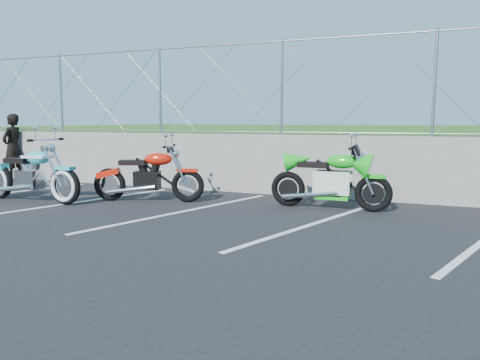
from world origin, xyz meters
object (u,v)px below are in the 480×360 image
at_px(cruiser_turquoise, 32,177).
at_px(naked_orange, 150,178).
at_px(sportbike_green, 331,182).
at_px(person_standing, 13,147).

xyz_separation_m(cruiser_turquoise, naked_orange, (2.15, 0.90, -0.02)).
relative_size(sportbike_green, person_standing, 1.24).
bearing_deg(sportbike_green, person_standing, 173.33).
bearing_deg(cruiser_turquoise, sportbike_green, 16.55).
height_order(sportbike_green, person_standing, person_standing).
distance_m(naked_orange, sportbike_green, 3.53).
xyz_separation_m(cruiser_turquoise, person_standing, (-3.20, 2.45, 0.39)).
xyz_separation_m(cruiser_turquoise, sportbike_green, (5.63, 1.47, -0.01)).
height_order(naked_orange, sportbike_green, sportbike_green).
height_order(cruiser_turquoise, naked_orange, cruiser_turquoise).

